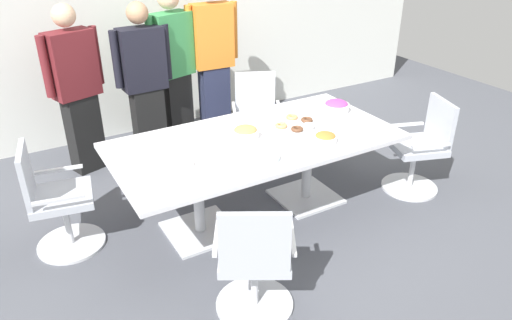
{
  "coord_description": "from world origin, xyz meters",
  "views": [
    {
      "loc": [
        -1.84,
        -3.16,
        2.46
      ],
      "look_at": [
        0.0,
        0.0,
        0.55
      ],
      "focal_mm": 33.78,
      "sensor_mm": 36.0,
      "label": 1
    }
  ],
  "objects_px": {
    "office_chair_0": "(420,151)",
    "person_standing_3": "(213,59)",
    "snack_bowl_cookies": "(246,132)",
    "snack_bowl_pretzels": "(325,138)",
    "person_standing_1": "(145,82)",
    "snack_bowl_candy_mix": "(336,106)",
    "office_chair_1": "(256,121)",
    "donut_platter": "(294,124)",
    "plate_stack": "(266,157)",
    "office_chair_2": "(56,204)",
    "napkin_pile": "(179,163)",
    "person_standing_0": "(77,89)",
    "office_chair_3": "(254,265)",
    "conference_table": "(256,152)",
    "person_standing_2": "(174,68)"
  },
  "relations": [
    {
      "from": "person_standing_2",
      "to": "snack_bowl_cookies",
      "type": "relative_size",
      "value": 8.05
    },
    {
      "from": "office_chair_1",
      "to": "napkin_pile",
      "type": "xyz_separation_m",
      "value": [
        -1.34,
        -1.15,
        0.37
      ]
    },
    {
      "from": "snack_bowl_cookies",
      "to": "donut_platter",
      "type": "height_order",
      "value": "snack_bowl_cookies"
    },
    {
      "from": "office_chair_0",
      "to": "snack_bowl_pretzels",
      "type": "relative_size",
      "value": 4.81
    },
    {
      "from": "napkin_pile",
      "to": "snack_bowl_candy_mix",
      "type": "bearing_deg",
      "value": 8.88
    },
    {
      "from": "plate_stack",
      "to": "person_standing_0",
      "type": "bearing_deg",
      "value": 115.52
    },
    {
      "from": "snack_bowl_candy_mix",
      "to": "office_chair_0",
      "type": "bearing_deg",
      "value": -40.05
    },
    {
      "from": "person_standing_3",
      "to": "snack_bowl_cookies",
      "type": "xyz_separation_m",
      "value": [
        -0.49,
        -1.63,
        -0.16
      ]
    },
    {
      "from": "office_chair_3",
      "to": "napkin_pile",
      "type": "height_order",
      "value": "office_chair_3"
    },
    {
      "from": "snack_bowl_cookies",
      "to": "conference_table",
      "type": "bearing_deg",
      "value": -44.34
    },
    {
      "from": "office_chair_3",
      "to": "napkin_pile",
      "type": "relative_size",
      "value": 5.78
    },
    {
      "from": "snack_bowl_cookies",
      "to": "plate_stack",
      "type": "bearing_deg",
      "value": -98.52
    },
    {
      "from": "donut_platter",
      "to": "plate_stack",
      "type": "height_order",
      "value": "donut_platter"
    },
    {
      "from": "person_standing_2",
      "to": "person_standing_3",
      "type": "xyz_separation_m",
      "value": [
        0.47,
        -0.02,
        0.04
      ]
    },
    {
      "from": "person_standing_0",
      "to": "plate_stack",
      "type": "bearing_deg",
      "value": 97.55
    },
    {
      "from": "snack_bowl_pretzels",
      "to": "plate_stack",
      "type": "height_order",
      "value": "snack_bowl_pretzels"
    },
    {
      "from": "donut_platter",
      "to": "office_chair_1",
      "type": "bearing_deg",
      "value": 79.92
    },
    {
      "from": "snack_bowl_pretzels",
      "to": "person_standing_3",
      "type": "bearing_deg",
      "value": 90.88
    },
    {
      "from": "person_standing_1",
      "to": "snack_bowl_candy_mix",
      "type": "xyz_separation_m",
      "value": [
        1.39,
        -1.41,
        -0.06
      ]
    },
    {
      "from": "conference_table",
      "to": "office_chair_0",
      "type": "distance_m",
      "value": 1.66
    },
    {
      "from": "snack_bowl_cookies",
      "to": "snack_bowl_pretzels",
      "type": "distance_m",
      "value": 0.66
    },
    {
      "from": "snack_bowl_pretzels",
      "to": "office_chair_1",
      "type": "bearing_deg",
      "value": 83.83
    },
    {
      "from": "snack_bowl_candy_mix",
      "to": "napkin_pile",
      "type": "distance_m",
      "value": 1.72
    },
    {
      "from": "conference_table",
      "to": "person_standing_1",
      "type": "height_order",
      "value": "person_standing_1"
    },
    {
      "from": "office_chair_2",
      "to": "person_standing_3",
      "type": "distance_m",
      "value": 2.47
    },
    {
      "from": "person_standing_1",
      "to": "donut_platter",
      "type": "xyz_separation_m",
      "value": [
        0.86,
        -1.49,
        -0.1
      ]
    },
    {
      "from": "office_chair_2",
      "to": "snack_bowl_pretzels",
      "type": "distance_m",
      "value": 2.21
    },
    {
      "from": "office_chair_3",
      "to": "snack_bowl_pretzels",
      "type": "relative_size",
      "value": 4.81
    },
    {
      "from": "person_standing_0",
      "to": "snack_bowl_cookies",
      "type": "bearing_deg",
      "value": 104.94
    },
    {
      "from": "office_chair_1",
      "to": "office_chair_3",
      "type": "bearing_deg",
      "value": 84.12
    },
    {
      "from": "office_chair_1",
      "to": "person_standing_2",
      "type": "bearing_deg",
      "value": -21.44
    },
    {
      "from": "snack_bowl_cookies",
      "to": "snack_bowl_pretzels",
      "type": "xyz_separation_m",
      "value": [
        0.52,
        -0.41,
        -0.01
      ]
    },
    {
      "from": "snack_bowl_cookies",
      "to": "office_chair_1",
      "type": "bearing_deg",
      "value": 55.34
    },
    {
      "from": "office_chair_1",
      "to": "person_standing_1",
      "type": "bearing_deg",
      "value": -2.27
    },
    {
      "from": "person_standing_1",
      "to": "office_chair_3",
      "type": "bearing_deg",
      "value": 83.79
    },
    {
      "from": "donut_platter",
      "to": "snack_bowl_candy_mix",
      "type": "bearing_deg",
      "value": 7.91
    },
    {
      "from": "plate_stack",
      "to": "snack_bowl_candy_mix",
      "type": "bearing_deg",
      "value": 25.01
    },
    {
      "from": "office_chair_0",
      "to": "person_standing_3",
      "type": "distance_m",
      "value": 2.45
    },
    {
      "from": "person_standing_0",
      "to": "person_standing_1",
      "type": "relative_size",
      "value": 1.02
    },
    {
      "from": "person_standing_3",
      "to": "conference_table",
      "type": "bearing_deg",
      "value": 78.7
    },
    {
      "from": "person_standing_1",
      "to": "snack_bowl_cookies",
      "type": "xyz_separation_m",
      "value": [
        0.36,
        -1.49,
        -0.07
      ]
    },
    {
      "from": "person_standing_0",
      "to": "snack_bowl_candy_mix",
      "type": "relative_size",
      "value": 7.03
    },
    {
      "from": "donut_platter",
      "to": "napkin_pile",
      "type": "distance_m",
      "value": 1.19
    },
    {
      "from": "person_standing_2",
      "to": "office_chair_0",
      "type": "bearing_deg",
      "value": 110.99
    },
    {
      "from": "person_standing_3",
      "to": "napkin_pile",
      "type": "bearing_deg",
      "value": 60.2
    },
    {
      "from": "person_standing_3",
      "to": "napkin_pile",
      "type": "distance_m",
      "value": 2.16
    },
    {
      "from": "office_chair_1",
      "to": "office_chair_3",
      "type": "relative_size",
      "value": 1.0
    },
    {
      "from": "plate_stack",
      "to": "office_chair_2",
      "type": "bearing_deg",
      "value": 153.04
    },
    {
      "from": "office_chair_2",
      "to": "person_standing_3",
      "type": "bearing_deg",
      "value": 133.22
    },
    {
      "from": "office_chair_3",
      "to": "person_standing_1",
      "type": "bearing_deg",
      "value": 115.76
    }
  ]
}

